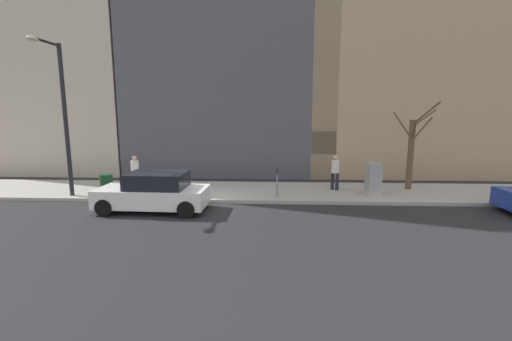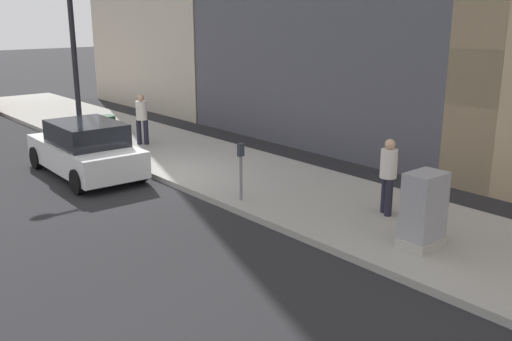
% 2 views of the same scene
% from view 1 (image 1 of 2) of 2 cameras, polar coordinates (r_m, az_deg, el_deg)
% --- Properties ---
extents(ground_plane, '(120.00, 120.00, 0.00)m').
position_cam_1_polar(ground_plane, '(14.75, -9.07, -5.42)').
color(ground_plane, '#232326').
extents(sidewalk, '(4.00, 36.00, 0.15)m').
position_cam_1_polar(sidewalk, '(16.64, -7.69, -3.41)').
color(sidewalk, '#9E9B93').
rests_on(sidewalk, ground).
extents(parked_car_white, '(2.03, 4.25, 1.52)m').
position_cam_1_polar(parked_car_white, '(13.90, -16.62, -3.50)').
color(parked_car_white, white).
rests_on(parked_car_white, ground).
extents(parking_meter, '(0.14, 0.10, 1.35)m').
position_cam_1_polar(parking_meter, '(14.67, 3.54, -1.48)').
color(parking_meter, slate).
rests_on(parking_meter, sidewalk).
extents(utility_box, '(0.83, 0.61, 1.43)m').
position_cam_1_polar(utility_box, '(16.18, 18.97, -1.41)').
color(utility_box, '#A8A399').
rests_on(utility_box, sidewalk).
extents(streetlamp, '(1.97, 0.32, 6.50)m').
position_cam_1_polar(streetlamp, '(16.80, -29.79, 9.11)').
color(streetlamp, black).
rests_on(streetlamp, sidewalk).
extents(bare_tree, '(2.02, 1.83, 4.16)m').
position_cam_1_polar(bare_tree, '(17.90, 24.50, 3.11)').
color(bare_tree, brown).
rests_on(bare_tree, sidewalk).
extents(trash_bin, '(0.56, 0.56, 0.90)m').
position_cam_1_polar(trash_bin, '(16.93, -23.65, -2.09)').
color(trash_bin, '#14381E').
rests_on(trash_bin, sidewalk).
extents(pedestrian_near_meter, '(0.36, 0.36, 1.66)m').
position_cam_1_polar(pedestrian_near_meter, '(16.69, 13.06, 0.01)').
color(pedestrian_near_meter, '#1E1E2D').
rests_on(pedestrian_near_meter, sidewalk).
extents(pedestrian_midblock, '(0.36, 0.36, 1.66)m').
position_cam_1_polar(pedestrian_midblock, '(17.06, -19.49, -0.09)').
color(pedestrian_midblock, '#1E1E2D').
rests_on(pedestrian_midblock, sidewalk).
extents(office_tower_left, '(12.34, 12.34, 16.57)m').
position_cam_1_polar(office_tower_left, '(27.33, 21.67, 18.37)').
color(office_tower_left, tan).
rests_on(office_tower_left, ground).
extents(office_block_center, '(12.51, 12.51, 15.59)m').
position_cam_1_polar(office_block_center, '(26.15, -3.24, 18.35)').
color(office_block_center, '#4C4C56').
rests_on(office_block_center, ground).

